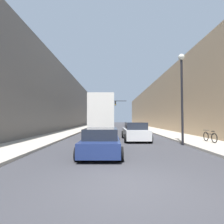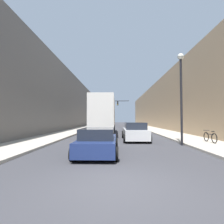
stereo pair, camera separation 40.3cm
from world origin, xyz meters
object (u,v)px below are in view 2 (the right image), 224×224
semi_truck (105,115)px  suv_car (135,132)px  parked_bicycle (210,137)px  street_lamp (181,86)px  traffic_signal_gantry (104,108)px  sedan_car (98,141)px

semi_truck → suv_car: semi_truck is taller
parked_bicycle → semi_truck: bearing=133.3°
semi_truck → street_lamp: bearing=-57.0°
traffic_signal_gantry → street_lamp: street_lamp is taller
semi_truck → traffic_signal_gantry: size_ratio=1.70×
semi_truck → street_lamp: (6.06, -9.34, 1.86)m
sedan_car → street_lamp: (5.59, 3.10, 3.57)m
traffic_signal_gantry → street_lamp: size_ratio=1.13×
traffic_signal_gantry → parked_bicycle: (9.58, -25.01, -3.76)m
traffic_signal_gantry → street_lamp: (7.33, -25.55, -0.07)m
street_lamp → parked_bicycle: 4.36m
sedan_car → parked_bicycle: bearing=25.0°
sedan_car → suv_car: 6.50m
semi_truck → sedan_car: 12.57m
semi_truck → street_lamp: 11.28m
street_lamp → parked_bicycle: (2.24, 0.54, -3.70)m
parked_bicycle → street_lamp: bearing=-166.4°
sedan_car → suv_car: size_ratio=0.95×
suv_car → traffic_signal_gantry: (-4.33, 22.70, 3.55)m
street_lamp → parked_bicycle: size_ratio=3.59×
sedan_car → traffic_signal_gantry: traffic_signal_gantry is taller
semi_truck → traffic_signal_gantry: 16.38m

